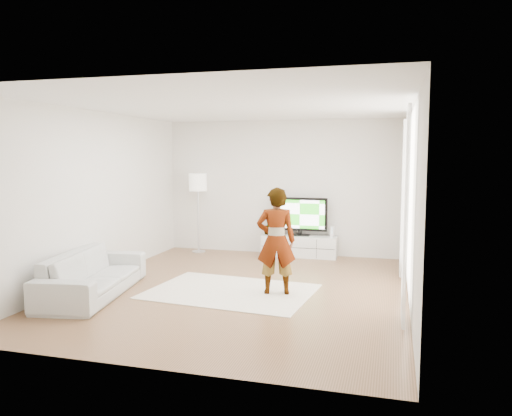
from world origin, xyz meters
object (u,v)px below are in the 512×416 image
(media_console, at_px, (299,246))
(player, at_px, (276,241))
(television, at_px, (300,215))
(floor_lamp, at_px, (198,186))
(rug, at_px, (231,291))
(sofa, at_px, (93,273))

(media_console, relative_size, player, 0.97)
(television, height_order, floor_lamp, floor_lamp)
(rug, bearing_deg, floor_lamp, 120.44)
(media_console, bearing_deg, player, -86.52)
(television, xyz_separation_m, sofa, (-2.43, -3.66, -0.53))
(media_console, distance_m, floor_lamp, 2.50)
(television, height_order, rug, television)
(rug, xyz_separation_m, player, (0.69, 0.07, 0.80))
(player, height_order, sofa, player)
(television, relative_size, player, 0.70)
(sofa, xyz_separation_m, floor_lamp, (0.25, 3.53, 1.10))
(rug, relative_size, sofa, 1.09)
(media_console, distance_m, sofa, 4.37)
(player, bearing_deg, television, -100.85)
(rug, height_order, floor_lamp, floor_lamp)
(rug, bearing_deg, player, 5.89)
(rug, relative_size, player, 1.53)
(media_console, height_order, player, player)
(media_console, xyz_separation_m, player, (0.17, -2.86, 0.59))
(television, relative_size, rug, 0.46)
(media_console, bearing_deg, floor_lamp, -177.25)
(rug, bearing_deg, sofa, -159.90)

